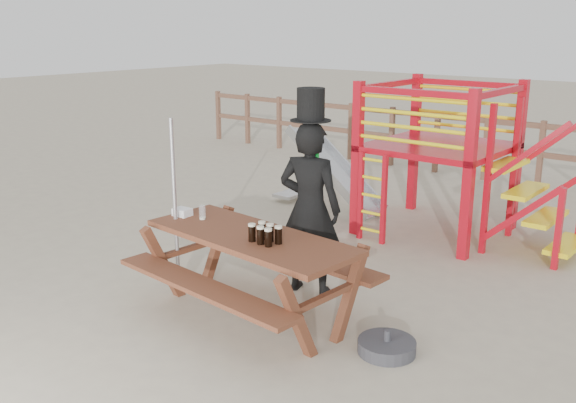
# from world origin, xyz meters

# --- Properties ---
(ground) EXTENTS (60.00, 60.00, 0.00)m
(ground) POSITION_xyz_m (0.00, 0.00, 0.00)
(ground) COLOR #B5A98D
(ground) RESTS_ON ground
(back_fence) EXTENTS (15.09, 0.09, 1.20)m
(back_fence) POSITION_xyz_m (0.00, 7.00, 0.74)
(back_fence) COLOR brown
(back_fence) RESTS_ON ground
(playground_fort) EXTENTS (4.71, 1.84, 2.10)m
(playground_fort) POSITION_xyz_m (0.12, 3.58, 1.07)
(playground_fort) COLOR #B30B19
(playground_fort) RESTS_ON ground
(picnic_table) EXTENTS (2.32, 1.69, 0.86)m
(picnic_table) POSITION_xyz_m (0.06, -0.07, 0.54)
(picnic_table) COLOR brown
(picnic_table) RESTS_ON ground
(man_with_hat) EXTENTS (0.77, 0.61, 2.20)m
(man_with_hat) POSITION_xyz_m (0.12, 0.80, 0.99)
(man_with_hat) COLOR black
(man_with_hat) RESTS_ON ground
(metal_pole) EXTENTS (0.04, 0.04, 1.91)m
(metal_pole) POSITION_xyz_m (-0.89, -0.18, 0.96)
(metal_pole) COLOR #B2B2B7
(metal_pole) RESTS_ON ground
(parasol_base) EXTENTS (0.52, 0.52, 0.22)m
(parasol_base) POSITION_xyz_m (1.49, 0.14, 0.06)
(parasol_base) COLOR #343338
(parasol_base) RESTS_ON ground
(paper_bag) EXTENTS (0.19, 0.15, 0.08)m
(paper_bag) POSITION_xyz_m (-0.92, -0.06, 0.90)
(paper_bag) COLOR white
(paper_bag) RESTS_ON picnic_table
(stout_pints) EXTENTS (0.30, 0.19, 0.17)m
(stout_pints) POSITION_xyz_m (0.33, -0.16, 0.95)
(stout_pints) COLOR black
(stout_pints) RESTS_ON picnic_table
(empty_glasses) EXTENTS (0.07, 0.07, 0.15)m
(empty_glasses) POSITION_xyz_m (-0.66, -0.02, 0.93)
(empty_glasses) COLOR silver
(empty_glasses) RESTS_ON picnic_table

